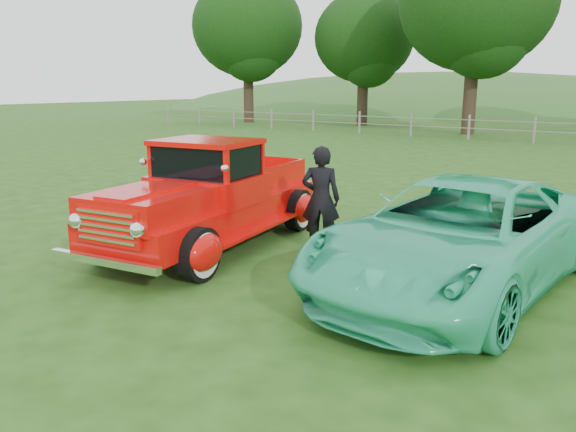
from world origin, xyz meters
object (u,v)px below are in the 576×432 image
Objects in this scene: tree_far_west at (247,27)px; tree_near_west at (477,1)px; tree_mid_west at (364,38)px; teal_sedan at (460,236)px; red_pickup at (211,199)px; man at (321,199)px.

tree_near_west is at bearing -3.58° from tree_far_west.
tree_mid_west is 31.13m from teal_sedan.
tree_near_west is 2.01× the size of red_pickup.
tree_far_west reaches higher than red_pickup.
tree_near_west is 2.02× the size of teal_sedan.
man is at bearing -63.58° from tree_mid_west.
red_pickup is at bearing -67.13° from tree_mid_west.
tree_mid_west reaches higher than red_pickup.
red_pickup reaches higher than man.
red_pickup reaches higher than teal_sedan.
tree_far_west reaches higher than teal_sedan.
man is (1.61, 0.84, 0.05)m from red_pickup.
tree_near_west is (8.00, -3.00, 1.25)m from tree_mid_west.
tree_mid_west is 1.64× the size of teal_sedan.
man is at bearing 19.49° from red_pickup.
tree_near_west is (16.00, -1.00, 0.31)m from tree_far_west.
man is at bearing 174.17° from teal_sedan.
teal_sedan is (4.02, 0.36, -0.08)m from red_pickup.
tree_far_west is 1.92× the size of red_pickup.
tree_near_west is 24.41m from man.
tree_far_west is at bearing -72.84° from man.
teal_sedan is at bearing -46.45° from tree_far_west.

